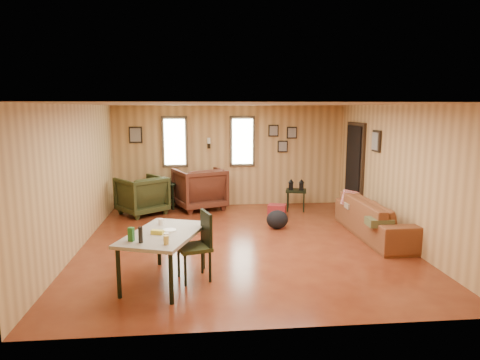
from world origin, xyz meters
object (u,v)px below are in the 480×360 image
object	(u,v)px
side_table	(296,189)
sofa	(381,212)
end_table	(165,191)
recliner_green	(142,193)
dining_table	(163,237)
recliner_brown	(200,186)

from	to	relation	value
side_table	sofa	bearing A→B (deg)	-62.96
end_table	side_table	distance (m)	3.08
sofa	recliner_green	xyz separation A→B (m)	(-4.59, 2.11, 0.01)
end_table	sofa	bearing A→B (deg)	-33.03
sofa	end_table	distance (m)	4.92
side_table	dining_table	world-z (taller)	dining_table
sofa	end_table	bearing A→B (deg)	56.27
recliner_green	end_table	bearing A→B (deg)	-166.52
recliner_green	dining_table	world-z (taller)	recliner_green
recliner_green	end_table	distance (m)	0.74
end_table	side_table	bearing A→B (deg)	-9.99
recliner_green	end_table	world-z (taller)	recliner_green
recliner_brown	end_table	world-z (taller)	recliner_brown
end_table	dining_table	bearing A→B (deg)	-85.80
sofa	side_table	distance (m)	2.41
recliner_green	side_table	world-z (taller)	recliner_green
sofa	side_table	bearing A→B (deg)	26.33
recliner_brown	end_table	size ratio (longest dim) A/B	1.46
end_table	dining_table	size ratio (longest dim) A/B	0.47
sofa	end_table	xyz separation A→B (m)	(-4.13, 2.68, -0.05)
dining_table	recliner_green	bearing A→B (deg)	120.69
recliner_green	side_table	distance (m)	3.49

